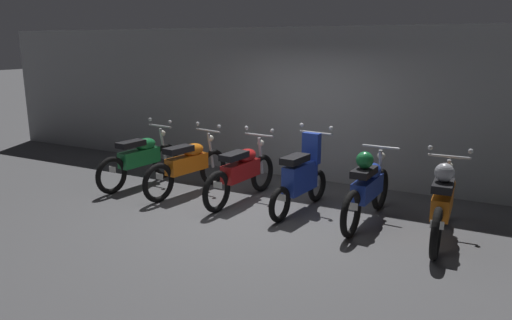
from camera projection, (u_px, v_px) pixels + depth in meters
name	position (u px, v px, depth m)	size (l,w,h in m)	color
ground_plane	(256.00, 214.00, 7.40)	(80.00, 80.00, 0.00)	#4C4C4F
back_wall	(315.00, 104.00, 9.11)	(16.00, 0.30, 2.82)	gray
motorbike_slot_0	(141.00, 158.00, 8.84)	(0.59, 1.95, 1.15)	black
motorbike_slot_1	(188.00, 165.00, 8.38)	(0.60, 1.94, 1.15)	black
motorbike_slot_2	(242.00, 171.00, 7.94)	(0.59, 1.95, 1.15)	black
motorbike_slot_3	(301.00, 177.00, 7.46)	(0.59, 1.68, 1.29)	black
motorbike_slot_4	(368.00, 187.00, 6.96)	(0.56, 1.95, 1.08)	black
motorbike_slot_5	(443.00, 201.00, 6.33)	(0.59, 1.95, 1.15)	black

